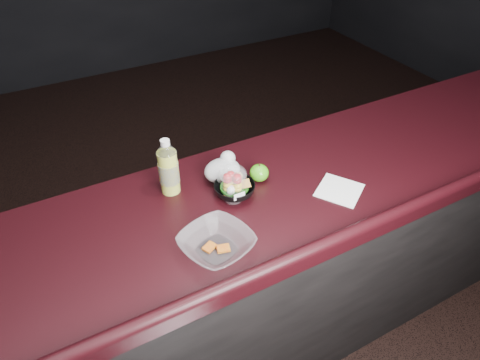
# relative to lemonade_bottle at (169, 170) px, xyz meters

# --- Properties ---
(room_shell) EXTENTS (8.00, 8.00, 8.00)m
(room_shell) POSITION_rel_lemonade_bottle_xyz_m (0.15, -0.48, 0.71)
(room_shell) COLOR black
(room_shell) RESTS_ON ground
(counter) EXTENTS (4.06, 0.71, 1.02)m
(counter) POSITION_rel_lemonade_bottle_xyz_m (0.15, -0.18, -0.61)
(counter) COLOR black
(counter) RESTS_ON ground
(lemonade_bottle) EXTENTS (0.08, 0.08, 0.24)m
(lemonade_bottle) POSITION_rel_lemonade_bottle_xyz_m (0.00, 0.00, 0.00)
(lemonade_bottle) COLOR gold
(lemonade_bottle) RESTS_ON counter
(fruit_cup) EXTENTS (0.10, 0.10, 0.15)m
(fruit_cup) POSITION_rel_lemonade_bottle_xyz_m (0.19, -0.16, -0.02)
(fruit_cup) COLOR white
(fruit_cup) RESTS_ON counter
(green_apple) EXTENTS (0.08, 0.08, 0.08)m
(green_apple) POSITION_rel_lemonade_bottle_xyz_m (0.34, -0.11, -0.06)
(green_apple) COLOR #358E10
(green_apple) RESTS_ON counter
(plastic_bag) EXTENTS (0.15, 0.12, 0.11)m
(plastic_bag) POSITION_rel_lemonade_bottle_xyz_m (0.21, -0.03, -0.05)
(plastic_bag) COLOR silver
(plastic_bag) RESTS_ON counter
(snack_bowl) EXTENTS (0.16, 0.16, 0.09)m
(snack_bowl) POSITION_rel_lemonade_bottle_xyz_m (0.21, -0.14, -0.07)
(snack_bowl) COLOR black
(snack_bowl) RESTS_ON counter
(takeout_bowl) EXTENTS (0.29, 0.29, 0.06)m
(takeout_bowl) POSITION_rel_lemonade_bottle_xyz_m (0.02, -0.36, -0.07)
(takeout_bowl) COLOR silver
(takeout_bowl) RESTS_ON counter
(paper_napkin) EXTENTS (0.22, 0.22, 0.00)m
(paper_napkin) POSITION_rel_lemonade_bottle_xyz_m (0.58, -0.31, -0.10)
(paper_napkin) COLOR white
(paper_napkin) RESTS_ON counter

